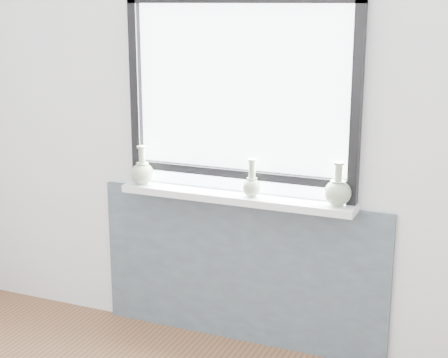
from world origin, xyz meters
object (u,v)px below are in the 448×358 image
at_px(vase_a, 143,172).
at_px(vase_c, 338,191).
at_px(windowsill, 235,197).
at_px(vase_b, 252,185).

distance_m(vase_a, vase_c, 1.12).
relative_size(windowsill, vase_c, 5.84).
height_order(vase_b, vase_c, vase_c).
distance_m(windowsill, vase_a, 0.57).
distance_m(windowsill, vase_b, 0.13).
distance_m(vase_b, vase_c, 0.46).
bearing_deg(vase_a, windowsill, 2.29).
distance_m(vase_a, vase_b, 0.66).
relative_size(windowsill, vase_b, 6.46).
bearing_deg(windowsill, vase_b, -9.18).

